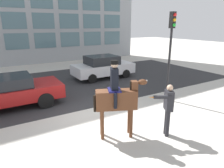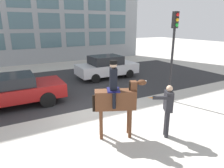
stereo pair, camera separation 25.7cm
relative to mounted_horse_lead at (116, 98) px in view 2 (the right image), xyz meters
name	(u,v)px [view 2 (the right image)]	position (x,y,z in m)	size (l,w,h in m)	color
ground_plane	(93,113)	(0.03, 2.05, -1.37)	(80.00, 80.00, 0.00)	beige
road_surface	(63,85)	(0.03, 6.80, -1.37)	(22.56, 8.50, 0.01)	#2D2D30
mounted_horse_lead	(116,98)	(0.00, 0.00, 0.00)	(1.64, 0.95, 2.58)	#59331E
pedestrian_bystander	(168,107)	(1.45, -0.82, -0.31)	(0.91, 0.46, 1.79)	#232328
street_car_near_lane	(9,90)	(-2.99, 4.57, -0.60)	(4.76, 2.06, 1.44)	maroon
street_car_far_lane	(107,67)	(3.29, 7.10, -0.58)	(4.22, 2.01, 1.55)	silver
traffic_light	(173,43)	(3.93, 1.60, 1.42)	(0.24, 0.29, 4.18)	black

